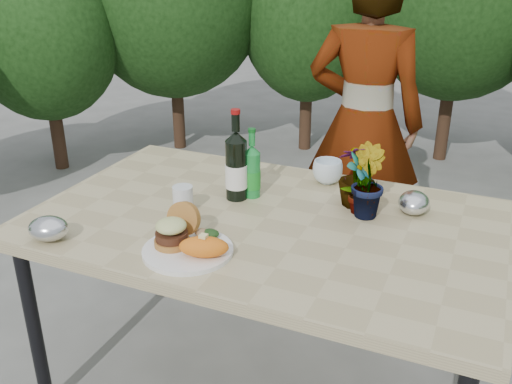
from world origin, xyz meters
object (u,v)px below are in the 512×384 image
at_px(dinner_plate, 188,251).
at_px(person, 364,123).
at_px(patio_table, 265,233).
at_px(wine_bottle, 236,167).

relative_size(dinner_plate, person, 0.18).
distance_m(patio_table, wine_bottle, 0.27).
relative_size(wine_bottle, person, 0.21).
bearing_deg(patio_table, person, 85.92).
bearing_deg(person, patio_table, 82.11).
bearing_deg(dinner_plate, wine_bottle, 95.11).
relative_size(dinner_plate, wine_bottle, 0.82).
distance_m(patio_table, person, 1.10).
xyz_separation_m(patio_table, person, (0.08, 1.10, 0.11)).
relative_size(patio_table, wine_bottle, 4.71).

